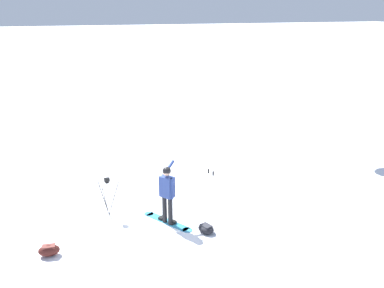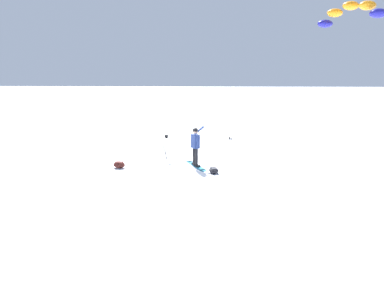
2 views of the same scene
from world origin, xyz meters
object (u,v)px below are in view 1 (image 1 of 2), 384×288
snowboarder (167,189)px  snowboard (167,221)px  camera_tripod (107,189)px  gear_bag_small (49,250)px  ski_poles (211,184)px  gear_bag_large (206,228)px

snowboarder → snowboard: bearing=172.4°
snowboarder → snowboard: snowboarder is taller
snowboarder → camera_tripod: (-1.17, -1.53, -0.22)m
gear_bag_small → ski_poles: 5.06m
gear_bag_large → camera_tripod: camera_tripod is taller
ski_poles → gear_bag_small: bearing=-78.7°
snowboard → gear_bag_small: size_ratio=2.89×
gear_bag_large → ski_poles: bearing=152.1°
snowboarder → ski_poles: snowboarder is taller
snowboarder → ski_poles: (-0.45, 1.55, -0.25)m
snowboard → snowboarder: bearing=-7.6°
gear_bag_large → snowboarder: bearing=-136.3°
gear_bag_large → gear_bag_small: (-0.35, -4.21, 0.03)m
snowboarder → snowboard: (-0.09, 0.01, -1.08)m
snowboarder → gear_bag_large: size_ratio=2.96×
snowboard → camera_tripod: camera_tripod is taller
snowboard → camera_tripod: 2.06m
snowboard → ski_poles: ski_poles is taller
snowboard → gear_bag_large: (0.97, 0.83, 0.10)m
snowboarder → gear_bag_large: snowboarder is taller
snowboarder → camera_tripod: bearing=-127.4°
ski_poles → snowboard: bearing=-76.9°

